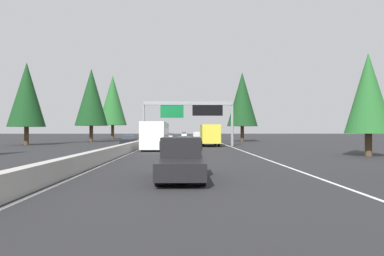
% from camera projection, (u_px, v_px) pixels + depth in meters
% --- Properties ---
extents(ground_plane, '(320.00, 320.00, 0.00)m').
position_uv_depth(ground_plane, '(153.00, 143.00, 61.46)').
color(ground_plane, '#262628').
extents(median_barrier, '(180.00, 0.56, 0.90)m').
position_uv_depth(median_barrier, '(159.00, 138.00, 81.46)').
color(median_barrier, '#ADAAA3').
rests_on(median_barrier, ground).
extents(shoulder_stripe_right, '(160.00, 0.16, 0.01)m').
position_uv_depth(shoulder_stripe_right, '(215.00, 141.00, 71.70)').
color(shoulder_stripe_right, silver).
rests_on(shoulder_stripe_right, ground).
extents(shoulder_stripe_median, '(160.00, 0.16, 0.01)m').
position_uv_depth(shoulder_stripe_median, '(159.00, 141.00, 71.47)').
color(shoulder_stripe_median, silver).
rests_on(shoulder_stripe_median, ground).
extents(sign_gantry_overhead, '(0.50, 12.68, 6.20)m').
position_uv_depth(sign_gantry_overhead, '(189.00, 110.00, 49.88)').
color(sign_gantry_overhead, gray).
rests_on(sign_gantry_overhead, ground).
extents(pickup_far_center, '(5.60, 2.00, 1.86)m').
position_uv_depth(pickup_far_center, '(181.00, 158.00, 16.41)').
color(pickup_far_center, black).
rests_on(pickup_far_center, ground).
extents(sedan_mid_center, '(4.40, 1.80, 1.47)m').
position_uv_depth(sedan_mid_center, '(185.00, 143.00, 42.26)').
color(sedan_mid_center, '#1E4793').
rests_on(sedan_mid_center, ground).
extents(box_truck_mid_right, '(8.50, 2.40, 2.95)m').
position_uv_depth(box_truck_mid_right, '(210.00, 134.00, 50.04)').
color(box_truck_mid_right, gold).
rests_on(box_truck_mid_right, ground).
extents(sedan_far_left, '(4.40, 1.80, 1.47)m').
position_uv_depth(sedan_far_left, '(184.00, 134.00, 127.54)').
color(sedan_far_left, white).
rests_on(sedan_far_left, ground).
extents(bus_near_right, '(11.50, 2.55, 3.10)m').
position_uv_depth(bus_near_right, '(156.00, 134.00, 41.95)').
color(bus_near_right, white).
rests_on(bus_near_right, ground).
extents(sedan_mid_left, '(4.40, 1.80, 1.47)m').
position_uv_depth(sedan_mid_left, '(169.00, 136.00, 86.50)').
color(sedan_mid_left, silver).
rests_on(sedan_mid_left, ground).
extents(minivan_distant_a, '(5.00, 1.95, 1.69)m').
position_uv_depth(minivan_distant_a, '(196.00, 134.00, 108.32)').
color(minivan_distant_a, silver).
rests_on(minivan_distant_a, ground).
extents(oncoming_near, '(4.40, 1.80, 1.47)m').
position_uv_depth(oncoming_near, '(128.00, 141.00, 52.18)').
color(oncoming_near, black).
rests_on(oncoming_near, ground).
extents(conifer_right_near, '(3.86, 3.86, 8.77)m').
position_uv_depth(conifer_right_near, '(368.00, 93.00, 30.44)').
color(conifer_right_near, '#4C3823').
rests_on(conifer_right_near, ground).
extents(conifer_right_mid, '(5.95, 5.95, 13.53)m').
position_uv_depth(conifer_right_mid, '(242.00, 99.00, 70.33)').
color(conifer_right_mid, '#4C3823').
rests_on(conifer_right_mid, ground).
extents(conifer_left_near, '(5.41, 5.41, 12.30)m').
position_uv_depth(conifer_left_near, '(27.00, 95.00, 53.44)').
color(conifer_left_near, '#4C3823').
rests_on(conifer_left_near, ground).
extents(conifer_left_mid, '(6.11, 6.11, 13.88)m').
position_uv_depth(conifer_left_mid, '(91.00, 97.00, 68.16)').
color(conifer_left_mid, '#4C3823').
rests_on(conifer_left_mid, ground).
extents(conifer_left_far, '(6.90, 6.90, 15.69)m').
position_uv_depth(conifer_left_far, '(113.00, 100.00, 88.87)').
color(conifer_left_far, '#4C3823').
rests_on(conifer_left_far, ground).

